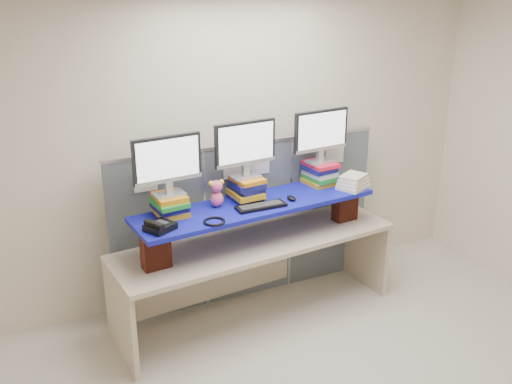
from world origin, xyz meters
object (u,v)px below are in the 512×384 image
blue_board (256,205)px  monitor_center (245,146)px  monitor_right (321,133)px  desk_phone (159,226)px  desk (256,255)px  keyboard (261,206)px  monitor_left (167,162)px

blue_board → monitor_center: monitor_center is taller
monitor_right → desk_phone: monitor_right is taller
desk → keyboard: bearing=-98.6°
monitor_center → desk_phone: (-0.85, -0.31, -0.44)m
desk → desk_phone: (-0.90, -0.19, 0.52)m
keyboard → blue_board: bearing=86.9°
blue_board → desk_phone: bearing=-173.2°
desk → keyboard: 0.52m
monitor_center → keyboard: bearing=-85.9°
monitor_center → keyboard: (0.04, -0.23, -0.46)m
blue_board → monitor_right: bearing=9.0°
monitor_center → monitor_right: 0.78m
monitor_center → blue_board: bearing=-74.4°
desk → blue_board: size_ratio=1.22×
blue_board → monitor_center: (-0.04, 0.12, 0.49)m
monitor_right → keyboard: 0.92m
monitor_left → keyboard: bearing=-17.9°
desk → monitor_left: bearing=170.7°
monitor_left → desk_phone: monitor_left is taller
desk → monitor_left: monitor_left is taller
monitor_right → desk_phone: (-1.63, -0.38, -0.45)m
monitor_left → blue_board: bearing=-9.3°
blue_board → monitor_center: bearing=105.6°
monitor_left → keyboard: monitor_left is taller
keyboard → monitor_right: bearing=22.3°
desk → monitor_right: size_ratio=4.63×
monitor_right → desk_phone: 1.73m
keyboard → desk_phone: desk_phone is taller
monitor_left → monitor_right: size_ratio=1.00×
blue_board → desk_phone: size_ratio=8.11×
desk → monitor_center: size_ratio=4.63×
monitor_left → monitor_right: monitor_right is taller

